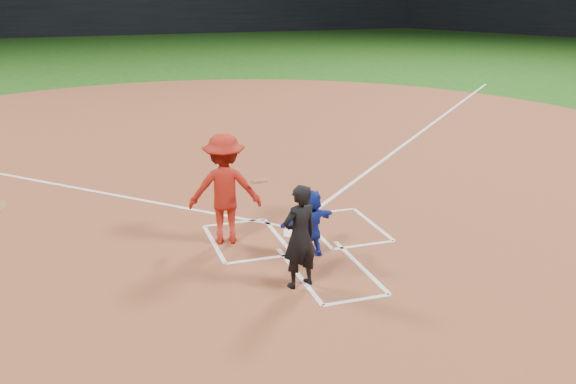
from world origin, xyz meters
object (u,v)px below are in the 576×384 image
object	(u,v)px
catcher	(311,223)
home_plate	(296,233)
batter_at_plate	(225,189)
umpire	(300,236)

from	to	relation	value
catcher	home_plate	bearing A→B (deg)	-116.44
home_plate	catcher	bearing A→B (deg)	84.34
home_plate	catcher	size ratio (longest dim) A/B	0.49
home_plate	catcher	world-z (taller)	catcher
home_plate	batter_at_plate	distance (m)	1.68
catcher	batter_at_plate	world-z (taller)	batter_at_plate
home_plate	batter_at_plate	xyz separation A→B (m)	(-1.34, 0.06, 1.00)
umpire	batter_at_plate	world-z (taller)	batter_at_plate
batter_at_plate	home_plate	bearing A→B (deg)	-2.43
home_plate	catcher	xyz separation A→B (m)	(-0.11, -1.07, 0.60)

